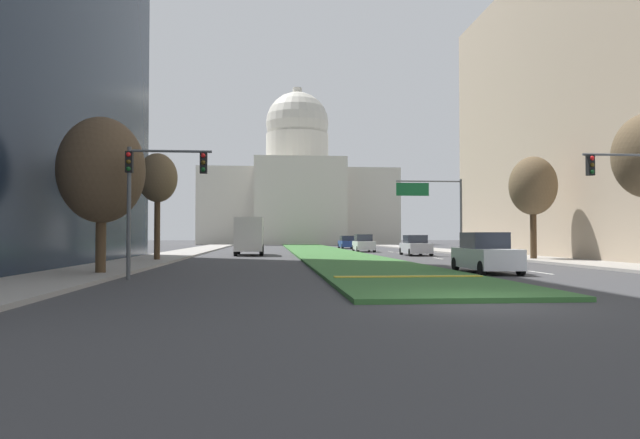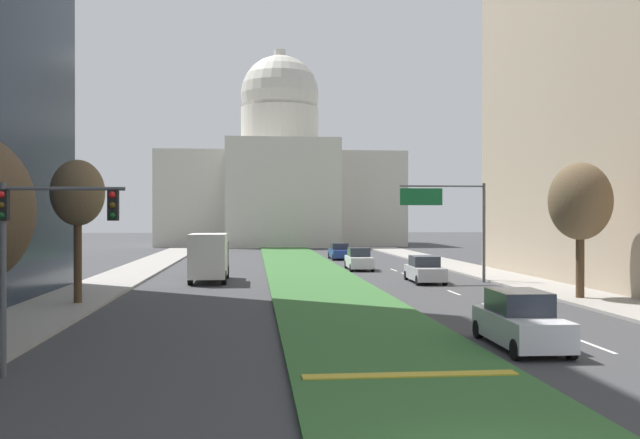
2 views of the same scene
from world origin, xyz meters
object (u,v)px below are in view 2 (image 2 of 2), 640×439
street_tree_right_mid (580,202)px  box_truck_delivery (209,257)px  sedan_midblock (425,270)px  capitol_building (280,180)px  street_tree_left_mid (78,195)px  sedan_far_horizon (339,252)px  sedan_lead_stopped (520,321)px  traffic_light_near_left (36,235)px  sedan_distant (359,260)px  overhead_guide_sign (452,211)px

street_tree_right_mid → box_truck_delivery: 23.16m
sedan_midblock → box_truck_delivery: size_ratio=0.74×
capitol_building → street_tree_left_mid: 73.08m
sedan_far_horizon → sedan_lead_stopped: bearing=-89.9°
street_tree_left_mid → sedan_lead_stopped: 21.54m
sedan_far_horizon → street_tree_right_mid: bearing=-77.0°
capitol_building → street_tree_left_mid: size_ratio=5.17×
traffic_light_near_left → street_tree_right_mid: (22.51, 14.43, 1.25)m
street_tree_left_mid → sedan_distant: bearing=50.7°
traffic_light_near_left → sedan_midblock: 30.00m
street_tree_left_mid → street_tree_right_mid: size_ratio=0.99×
capitol_building → street_tree_right_mid: 73.48m
overhead_guide_sign → box_truck_delivery: bearing=172.8°
sedan_far_horizon → sedan_distant: bearing=-90.6°
sedan_midblock → sedan_distant: (-2.66, 10.88, 0.03)m
street_tree_right_mid → sedan_far_horizon: 36.02m
street_tree_right_mid → sedan_lead_stopped: 14.91m
sedan_midblock → box_truck_delivery: bearing=172.9°
sedan_distant → traffic_light_near_left: bearing=-112.0°
capitol_building → traffic_light_near_left: bearing=-96.5°
sedan_lead_stopped → street_tree_left_mid: bearing=144.4°
sedan_midblock → sedan_far_horizon: (-2.50, 24.72, -0.04)m
capitol_building → street_tree_right_mid: (12.59, -72.22, -5.01)m
capitol_building → sedan_lead_stopped: 84.73m
sedan_far_horizon → box_truck_delivery: (-11.55, -22.97, 0.90)m
street_tree_left_mid → sedan_far_horizon: size_ratio=1.57×
traffic_light_near_left → box_truck_delivery: bearing=83.7°
capitol_building → sedan_distant: size_ratio=7.98×
capitol_building → sedan_distant: 52.22m
sedan_lead_stopped → street_tree_right_mid: bearing=56.1°
capitol_building → sedan_far_horizon: (4.55, -37.37, -9.27)m
box_truck_delivery → sedan_midblock: bearing=-7.1°
capitol_building → sedan_distant: (4.39, -51.21, -9.21)m
capitol_building → overhead_guide_sign: capitol_building is taller
sedan_lead_stopped → sedan_distant: bearing=90.4°
sedan_distant → overhead_guide_sign: bearing=-68.4°
overhead_guide_sign → box_truck_delivery: (-15.81, 2.00, -2.98)m
traffic_light_near_left → box_truck_delivery: (2.91, 26.30, -2.12)m
sedan_lead_stopped → sedan_midblock: (2.44, 22.01, -0.05)m
sedan_lead_stopped → sedan_distant: size_ratio=1.02×
capitol_building → overhead_guide_sign: bearing=-82.0°
street_tree_right_mid → sedan_distant: (-8.20, 21.01, -4.20)m
capitol_building → sedan_lead_stopped: capitol_building is taller
street_tree_right_mid → traffic_light_near_left: bearing=-147.3°
street_tree_left_mid → street_tree_right_mid: street_tree_right_mid is taller
overhead_guide_sign → sedan_lead_stopped: 22.48m
sedan_lead_stopped → sedan_midblock: bearing=83.7°
traffic_light_near_left → sedan_lead_stopped: size_ratio=1.11×
street_tree_right_mid → sedan_lead_stopped: (-7.98, -11.88, -4.18)m
box_truck_delivery → capitol_building: bearing=83.4°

